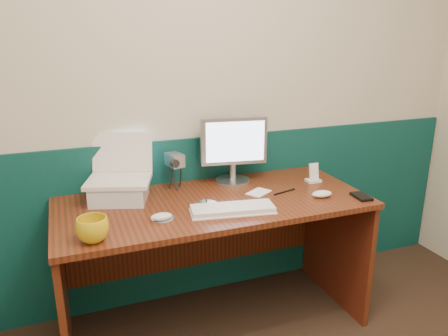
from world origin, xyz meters
name	(u,v)px	position (x,y,z in m)	size (l,w,h in m)	color
back_wall	(203,94)	(0.00, 1.75, 1.25)	(3.50, 0.04, 2.50)	beige
wainscot	(206,216)	(0.00, 1.74, 0.50)	(3.48, 0.02, 1.00)	#072F2E
desk	(214,264)	(-0.07, 1.38, 0.38)	(1.60, 0.70, 0.75)	#371D0A
laptop_riser	(120,192)	(-0.53, 1.55, 0.80)	(0.27, 0.23, 0.10)	silver
laptop	(117,158)	(-0.53, 1.55, 0.98)	(0.32, 0.24, 0.26)	silver
monitor	(233,151)	(0.13, 1.61, 0.94)	(0.37, 0.11, 0.37)	#AEAFB3
keyboard	(233,210)	(-0.03, 1.21, 0.76)	(0.40, 0.13, 0.02)	white
mouse_right	(322,194)	(0.48, 1.22, 0.77)	(0.11, 0.06, 0.04)	silver
mouse_left	(161,217)	(-0.38, 1.23, 0.77)	(0.10, 0.06, 0.03)	silver
mug	(93,229)	(-0.69, 1.12, 0.80)	(0.13, 0.13, 0.11)	gold
camcorder	(175,172)	(-0.21, 1.62, 0.85)	(0.09, 0.13, 0.20)	#B1B2B7
cd_spindle	(206,205)	(-0.14, 1.30, 0.76)	(0.11, 0.11, 0.02)	silver
cd_loose_a	(162,218)	(-0.37, 1.25, 0.75)	(0.11, 0.11, 0.00)	silver
pen	(284,192)	(0.33, 1.35, 0.75)	(0.01, 0.01, 0.15)	black
papers	(259,192)	(0.19, 1.40, 0.75)	(0.13, 0.09, 0.00)	white
dock	(313,180)	(0.57, 1.45, 0.76)	(0.08, 0.06, 0.02)	white
music_player	(314,171)	(0.57, 1.45, 0.81)	(0.06, 0.01, 0.10)	white
pda	(361,196)	(0.67, 1.14, 0.76)	(0.07, 0.12, 0.01)	black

